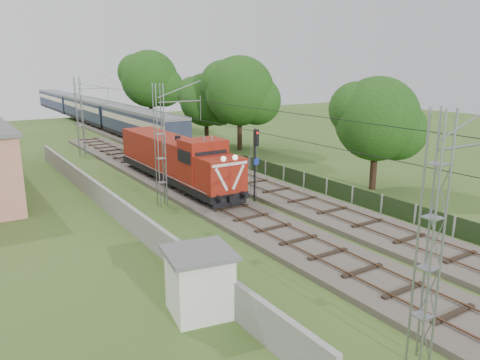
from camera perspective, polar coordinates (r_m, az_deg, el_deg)
ground at (r=23.56m, az=9.51°, el=-9.14°), size 140.00×140.00×0.00m
track_main at (r=28.69m, az=0.12°, el=-4.28°), size 4.20×70.00×0.45m
track_side at (r=41.96m, az=-3.78°, el=1.57°), size 4.20×80.00×0.45m
catenary at (r=30.73m, az=-9.62°, el=4.18°), size 3.31×70.00×8.00m
boundary_wall at (r=30.29m, az=-15.55°, el=-2.70°), size 0.25×40.00×1.50m
fence at (r=30.81m, az=16.91°, el=-2.80°), size 0.12×32.00×1.20m
locomotive at (r=36.00m, az=-7.83°, el=2.57°), size 2.82×16.12×4.09m
coach_rake at (r=77.11m, az=-17.93°, el=8.28°), size 2.90×64.55×3.35m
signal_post at (r=31.22m, az=1.91°, el=3.41°), size 0.54×0.43×5.03m
relay_hut at (r=17.92m, az=-4.96°, el=-12.25°), size 2.81×2.81×2.51m
tree_a at (r=35.73m, az=16.45°, el=7.05°), size 6.45×6.14×8.36m
tree_b at (r=50.77m, az=0.06°, el=10.72°), size 7.78×7.41×10.09m
tree_c at (r=54.26m, az=-4.08°, el=9.65°), size 6.34×6.04×8.22m
tree_d at (r=70.68m, az=-10.88°, el=11.94°), size 8.62×8.21×11.18m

